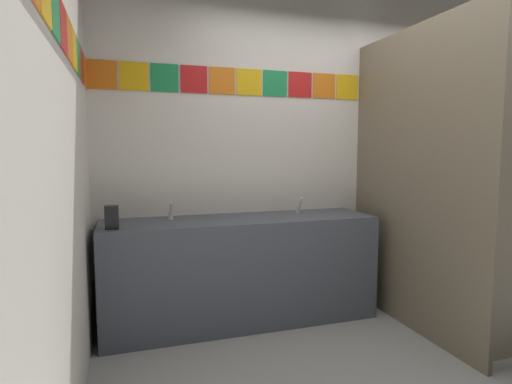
{
  "coord_description": "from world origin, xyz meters",
  "views": [
    {
      "loc": [
        -1.8,
        -1.88,
        1.36
      ],
      "look_at": [
        -0.93,
        0.85,
        1.06
      ],
      "focal_mm": 29.06,
      "sensor_mm": 36.0,
      "label": 1
    }
  ],
  "objects": [
    {
      "name": "toilet",
      "position": [
        0.75,
        1.09,
        0.3
      ],
      "size": [
        0.39,
        0.49,
        0.74
      ],
      "color": "white",
      "rests_on": "ground_plane"
    },
    {
      "name": "soap_dispenser",
      "position": [
        -1.89,
        1.02,
        0.9
      ],
      "size": [
        0.09,
        0.09,
        0.16
      ],
      "color": "black",
      "rests_on": "vanity_counter"
    },
    {
      "name": "vanity_counter",
      "position": [
        -0.95,
        1.18,
        0.42
      ],
      "size": [
        2.11,
        0.56,
        0.82
      ],
      "color": "#4C515B",
      "rests_on": "ground_plane"
    },
    {
      "name": "ground_plane",
      "position": [
        0.0,
        0.0,
        0.0
      ],
      "size": [
        9.02,
        9.02,
        0.0
      ],
      "primitive_type": "plane",
      "color": "#9E9E99"
    },
    {
      "name": "stall_divider",
      "position": [
        0.41,
        0.43,
        1.13
      ],
      "size": [
        0.92,
        1.52,
        2.26
      ],
      "color": "#726651",
      "rests_on": "ground_plane"
    },
    {
      "name": "faucet_left",
      "position": [
        -1.47,
        1.27,
        0.88
      ],
      "size": [
        0.04,
        0.1,
        0.14
      ],
      "color": "silver",
      "rests_on": "vanity_counter"
    },
    {
      "name": "wall_back",
      "position": [
        -0.0,
        1.49,
        1.45
      ],
      "size": [
        4.1,
        0.09,
        2.89
      ],
      "color": "silver",
      "rests_on": "ground_plane"
    },
    {
      "name": "wall_side",
      "position": [
        -2.09,
        -0.0,
        1.45
      ],
      "size": [
        0.09,
        2.91,
        2.89
      ],
      "color": "silver",
      "rests_on": "ground_plane"
    },
    {
      "name": "faucet_right",
      "position": [
        -0.42,
        1.27,
        0.88
      ],
      "size": [
        0.04,
        0.1,
        0.14
      ],
      "color": "silver",
      "rests_on": "vanity_counter"
    }
  ]
}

